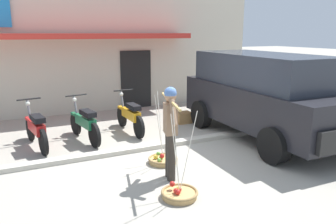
% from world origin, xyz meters
% --- Properties ---
extents(ground_plane, '(90.00, 90.00, 0.00)m').
position_xyz_m(ground_plane, '(0.00, 0.00, 0.00)').
color(ground_plane, '#9E998C').
extents(sidewalk_curb, '(20.00, 0.24, 0.10)m').
position_xyz_m(sidewalk_curb, '(0.00, 0.70, 0.05)').
color(sidewalk_curb, '#BAB4A5').
rests_on(sidewalk_curb, ground).
extents(fruit_vendor, '(0.41, 1.47, 1.70)m').
position_xyz_m(fruit_vendor, '(-0.56, -0.93, 0.98)').
color(fruit_vendor, '#2D2823').
rests_on(fruit_vendor, ground).
extents(fruit_basket_left_side, '(0.61, 0.61, 1.45)m').
position_xyz_m(fruit_basket_left_side, '(-0.75, -1.65, 0.08)').
color(fruit_basket_left_side, tan).
rests_on(fruit_basket_left_side, ground).
extents(fruit_basket_right_side, '(0.61, 0.61, 1.45)m').
position_xyz_m(fruit_basket_right_side, '(-0.38, -0.20, 0.08)').
color(fruit_basket_right_side, tan).
rests_on(fruit_basket_right_side, ground).
extents(motorcycle_nearest_shop, '(0.54, 1.81, 1.09)m').
position_xyz_m(motorcycle_nearest_shop, '(-2.62, 1.90, 0.45)').
color(motorcycle_nearest_shop, black).
rests_on(motorcycle_nearest_shop, ground).
extents(motorcycle_second_in_row, '(0.54, 1.81, 1.09)m').
position_xyz_m(motorcycle_second_in_row, '(-1.51, 1.92, 0.45)').
color(motorcycle_second_in_row, black).
rests_on(motorcycle_second_in_row, ground).
extents(motorcycle_third_in_row, '(0.54, 1.82, 1.09)m').
position_xyz_m(motorcycle_third_in_row, '(-0.27, 2.13, 0.45)').
color(motorcycle_third_in_row, black).
rests_on(motorcycle_third_in_row, ground).
extents(parked_truck, '(2.22, 4.84, 2.10)m').
position_xyz_m(parked_truck, '(2.62, 0.31, 1.13)').
color(parked_truck, black).
rests_on(parked_truck, ground).
extents(storefront_building, '(13.00, 6.00, 4.20)m').
position_xyz_m(storefront_building, '(-1.02, 7.43, 2.10)').
color(storefront_building, beige).
rests_on(storefront_building, ground).
extents(wooden_crate, '(0.44, 0.36, 0.32)m').
position_xyz_m(wooden_crate, '(1.47, 2.38, 0.16)').
color(wooden_crate, olive).
rests_on(wooden_crate, ground).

